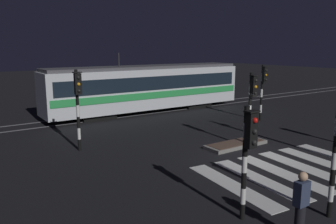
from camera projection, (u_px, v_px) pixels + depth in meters
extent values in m
plane|color=black|center=(254.00, 157.00, 14.13)|extent=(120.00, 120.00, 0.00)
cube|color=#59595E|center=(134.00, 115.00, 22.58)|extent=(80.00, 0.12, 0.03)
cube|color=#59595E|center=(125.00, 112.00, 23.75)|extent=(80.00, 0.12, 0.03)
cube|color=silver|center=(232.00, 186.00, 11.18)|extent=(1.09, 4.25, 0.02)
cube|color=silver|center=(258.00, 179.00, 11.73)|extent=(1.09, 4.25, 0.02)
cube|color=silver|center=(282.00, 173.00, 12.28)|extent=(1.09, 4.25, 0.02)
cube|color=silver|center=(304.00, 168.00, 12.83)|extent=(1.09, 4.25, 0.02)
cube|color=silver|center=(324.00, 163.00, 13.39)|extent=(1.09, 4.25, 0.02)
cube|color=slate|center=(236.00, 144.00, 15.64)|extent=(3.14, 1.04, 0.16)
cube|color=#4C382D|center=(236.00, 143.00, 15.63)|extent=(2.82, 0.94, 0.02)
cylinder|color=black|center=(242.00, 211.00, 9.00)|extent=(0.14, 0.14, 0.44)
cylinder|color=white|center=(243.00, 196.00, 8.92)|extent=(0.14, 0.14, 0.44)
cylinder|color=black|center=(244.00, 180.00, 8.83)|extent=(0.14, 0.14, 0.44)
cylinder|color=white|center=(244.00, 164.00, 8.75)|extent=(0.14, 0.14, 0.44)
cylinder|color=black|center=(245.00, 148.00, 8.67)|extent=(0.14, 0.14, 0.44)
cylinder|color=white|center=(246.00, 131.00, 8.58)|extent=(0.14, 0.14, 0.44)
cylinder|color=black|center=(247.00, 115.00, 8.50)|extent=(0.14, 0.14, 0.44)
cube|color=black|center=(251.00, 131.00, 8.43)|extent=(0.28, 0.20, 0.90)
sphere|color=red|center=(255.00, 120.00, 8.29)|extent=(0.14, 0.14, 0.14)
sphere|color=black|center=(255.00, 131.00, 8.34)|extent=(0.14, 0.14, 0.14)
sphere|color=black|center=(254.00, 142.00, 8.40)|extent=(0.14, 0.14, 0.14)
cube|color=black|center=(252.00, 111.00, 8.34)|extent=(0.36, 0.24, 0.04)
cylinder|color=black|center=(260.00, 117.00, 21.08)|extent=(0.14, 0.14, 0.49)
cylinder|color=white|center=(261.00, 109.00, 20.98)|extent=(0.14, 0.14, 0.49)
cylinder|color=black|center=(261.00, 101.00, 20.89)|extent=(0.14, 0.14, 0.49)
cylinder|color=white|center=(261.00, 93.00, 20.80)|extent=(0.14, 0.14, 0.49)
cylinder|color=black|center=(262.00, 85.00, 20.70)|extent=(0.14, 0.14, 0.49)
cylinder|color=white|center=(262.00, 77.00, 20.61)|extent=(0.14, 0.14, 0.49)
cylinder|color=black|center=(263.00, 69.00, 20.51)|extent=(0.14, 0.14, 0.49)
cube|color=black|center=(265.00, 75.00, 20.44)|extent=(0.28, 0.20, 0.90)
sphere|color=black|center=(266.00, 70.00, 20.30)|extent=(0.14, 0.14, 0.14)
sphere|color=orange|center=(266.00, 75.00, 20.35)|extent=(0.14, 0.14, 0.14)
sphere|color=black|center=(266.00, 80.00, 20.41)|extent=(0.14, 0.14, 0.14)
cube|color=black|center=(265.00, 67.00, 20.35)|extent=(0.36, 0.24, 0.04)
cylinder|color=black|center=(329.00, 209.00, 9.11)|extent=(0.14, 0.14, 0.45)
cylinder|color=white|center=(331.00, 193.00, 9.02)|extent=(0.14, 0.14, 0.45)
cylinder|color=black|center=(333.00, 177.00, 8.94)|extent=(0.14, 0.14, 0.45)
cylinder|color=white|center=(334.00, 161.00, 8.85)|extent=(0.14, 0.14, 0.45)
cylinder|color=black|center=(336.00, 144.00, 8.76)|extent=(0.14, 0.14, 0.45)
cylinder|color=black|center=(80.00, 145.00, 14.97)|extent=(0.14, 0.14, 0.51)
cylinder|color=white|center=(79.00, 134.00, 14.87)|extent=(0.14, 0.14, 0.51)
cylinder|color=black|center=(78.00, 122.00, 14.77)|extent=(0.14, 0.14, 0.51)
cylinder|color=white|center=(78.00, 111.00, 14.68)|extent=(0.14, 0.14, 0.51)
cylinder|color=black|center=(77.00, 99.00, 14.58)|extent=(0.14, 0.14, 0.51)
cylinder|color=white|center=(77.00, 88.00, 14.48)|extent=(0.14, 0.14, 0.51)
cylinder|color=black|center=(76.00, 76.00, 14.39)|extent=(0.14, 0.14, 0.51)
cube|color=black|center=(78.00, 84.00, 14.31)|extent=(0.28, 0.20, 0.90)
sphere|color=black|center=(78.00, 78.00, 14.17)|extent=(0.14, 0.14, 0.14)
sphere|color=orange|center=(79.00, 84.00, 14.22)|extent=(0.14, 0.14, 0.14)
sphere|color=black|center=(79.00, 91.00, 14.28)|extent=(0.14, 0.14, 0.14)
cube|color=black|center=(77.00, 72.00, 14.22)|extent=(0.36, 0.24, 0.04)
cylinder|color=black|center=(248.00, 142.00, 15.50)|extent=(0.14, 0.14, 0.49)
cylinder|color=white|center=(249.00, 131.00, 15.41)|extent=(0.14, 0.14, 0.49)
cylinder|color=black|center=(249.00, 121.00, 15.32)|extent=(0.14, 0.14, 0.49)
cylinder|color=white|center=(250.00, 111.00, 15.23)|extent=(0.14, 0.14, 0.49)
cylinder|color=black|center=(250.00, 100.00, 15.13)|extent=(0.14, 0.14, 0.49)
cylinder|color=white|center=(251.00, 89.00, 15.04)|extent=(0.14, 0.14, 0.49)
cylinder|color=black|center=(251.00, 78.00, 14.95)|extent=(0.14, 0.14, 0.49)
cube|color=black|center=(254.00, 87.00, 14.88)|extent=(0.28, 0.20, 0.90)
sphere|color=black|center=(256.00, 80.00, 14.74)|extent=(0.14, 0.14, 0.14)
sphere|color=orange|center=(256.00, 87.00, 14.79)|extent=(0.14, 0.14, 0.14)
sphere|color=black|center=(255.00, 93.00, 14.84)|extent=(0.14, 0.14, 0.14)
cube|color=black|center=(254.00, 76.00, 14.79)|extent=(0.36, 0.24, 0.04)
cube|color=silver|center=(148.00, 88.00, 23.66)|extent=(14.49, 2.50, 2.70)
cube|color=green|center=(157.00, 95.00, 22.70)|extent=(14.20, 0.04, 0.44)
cube|color=green|center=(139.00, 91.00, 24.76)|extent=(14.20, 0.04, 0.44)
cube|color=black|center=(157.00, 83.00, 22.55)|extent=(13.77, 0.03, 0.90)
cube|color=#4C4C51|center=(147.00, 67.00, 23.39)|extent=(14.20, 2.30, 0.20)
cylinder|color=#262628|center=(119.00, 60.00, 22.10)|extent=(0.08, 0.08, 1.00)
cube|color=black|center=(192.00, 104.00, 26.15)|extent=(2.20, 2.00, 0.35)
cube|color=black|center=(95.00, 116.00, 21.76)|extent=(2.20, 2.00, 0.35)
sphere|color=#F9F2CC|center=(224.00, 87.00, 27.76)|extent=(0.24, 0.24, 0.24)
cylinder|color=black|center=(299.00, 223.00, 7.98)|extent=(0.24, 0.24, 0.88)
cube|color=#2D3851|center=(302.00, 193.00, 7.84)|extent=(0.36, 0.22, 0.60)
sphere|color=tan|center=(303.00, 176.00, 7.76)|extent=(0.22, 0.22, 0.22)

